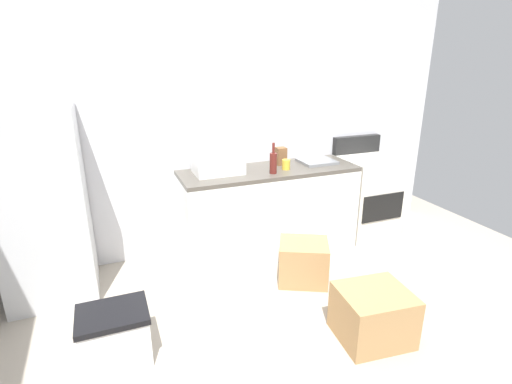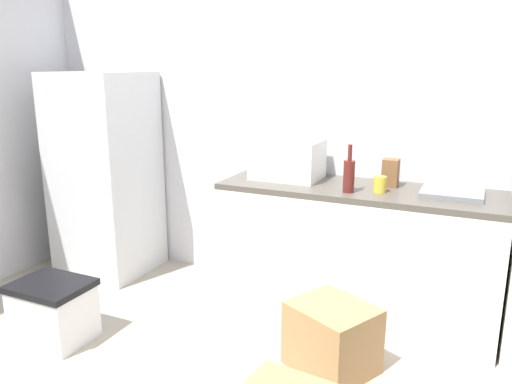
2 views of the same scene
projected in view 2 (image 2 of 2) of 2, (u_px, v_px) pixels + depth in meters
name	position (u px, v px, depth m)	size (l,w,h in m)	color
wall_back	(331.00, 118.00, 3.59)	(5.00, 0.10, 2.60)	silver
kitchen_counter	(355.00, 252.00, 3.37)	(1.80, 0.60, 0.90)	white
refrigerator	(106.00, 174.00, 4.06)	(0.68, 0.66, 1.62)	silver
microwave	(287.00, 159.00, 3.48)	(0.46, 0.34, 0.27)	white
sink_basin	(452.00, 193.00, 3.05)	(0.36, 0.32, 0.03)	slate
wine_bottle	(349.00, 175.00, 3.10)	(0.07, 0.07, 0.30)	#591E19
coffee_mug	(380.00, 184.00, 3.12)	(0.08, 0.08, 0.10)	gold
knife_block	(391.00, 173.00, 3.26)	(0.10, 0.10, 0.18)	brown
cardboard_box_large	(332.00, 337.00, 2.81)	(0.44, 0.38, 0.38)	#A37A4C
storage_bin	(53.00, 311.00, 3.11)	(0.46, 0.36, 0.38)	silver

